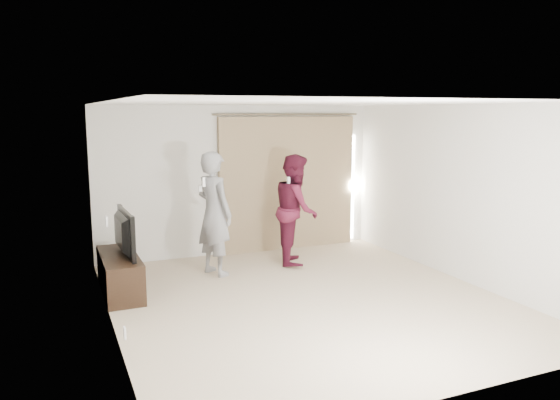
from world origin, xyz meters
The scene contains 10 objects.
floor centered at (0.00, 0.00, 0.00)m, with size 5.50×5.50×0.00m, color beige.
wall_back centered at (0.00, 2.75, 1.30)m, with size 5.00×0.04×2.60m, color silver.
wall_left centered at (-2.50, 0.00, 1.30)m, with size 0.04×5.50×2.60m.
ceiling centered at (0.00, 0.00, 2.60)m, with size 5.00×5.50×0.01m, color white.
curtain centered at (0.91, 2.68, 1.20)m, with size 2.80×0.11×2.46m.
tv_console centered at (-2.27, 1.29, 0.27)m, with size 0.49×1.40×0.54m, color black.
tv centered at (-2.27, 1.29, 0.85)m, with size 1.08×0.14×0.62m, color black.
scratching_post centered at (-2.10, 2.17, 0.22)m, with size 0.40×0.40×0.53m.
person_man centered at (-0.80, 1.64, 0.95)m, with size 0.69×0.82×1.90m.
person_woman centered at (0.63, 1.74, 0.90)m, with size 0.96×1.07×1.81m.
Camera 1 is at (-3.09, -6.27, 2.50)m, focal length 35.00 mm.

